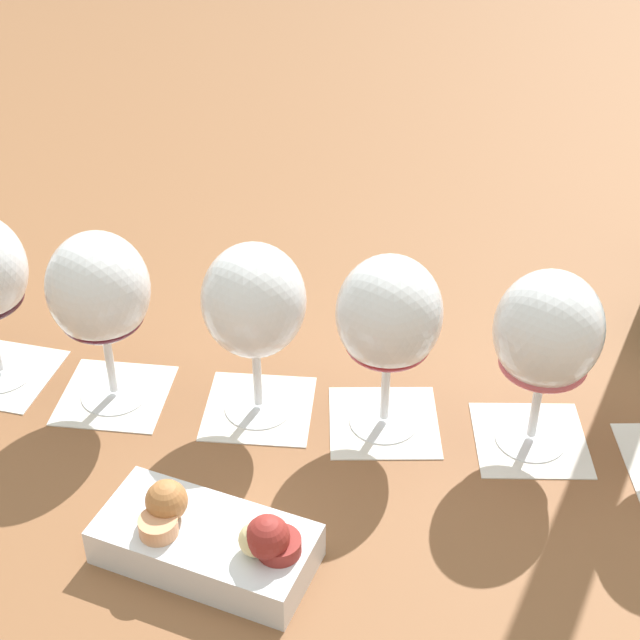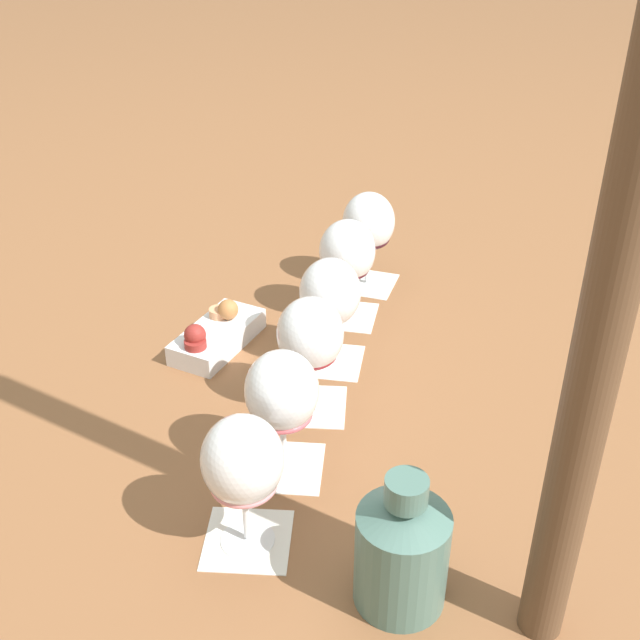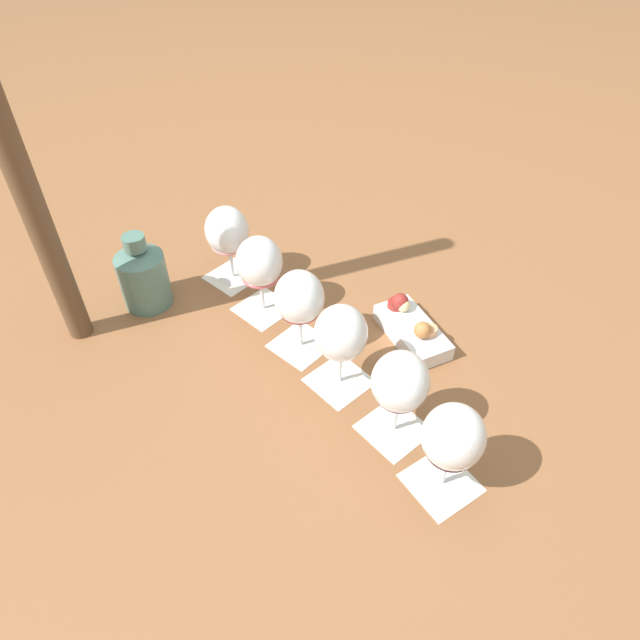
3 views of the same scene
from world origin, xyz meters
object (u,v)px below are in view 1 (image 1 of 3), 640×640
Objects in this scene: wine_glass_1 at (547,336)px; wine_glass_2 at (389,321)px; wine_glass_4 at (99,295)px; wine_glass_3 at (254,308)px; snack_dish at (209,540)px.

wine_glass_1 is 1.00× the size of wine_glass_2.
wine_glass_1 is 1.00× the size of wine_glass_4.
wine_glass_3 is (0.11, -0.06, -0.00)m from wine_glass_2.
wine_glass_2 is 0.12m from wine_glass_3.
wine_glass_1 is 0.25m from wine_glass_3.
wine_glass_2 and wine_glass_3 have the same top height.
wine_glass_3 is at bearing -117.19° from snack_dish.
wine_glass_4 is 0.96× the size of snack_dish.
wine_glass_1 is at bearing -171.59° from snack_dish.
wine_glass_1 is at bearing 151.23° from wine_glass_2.
wine_glass_2 is 0.96× the size of snack_dish.
wine_glass_4 is 0.25m from snack_dish.
wine_glass_1 is at bearing 151.57° from wine_glass_3.
wine_glass_4 is at bearing -26.40° from wine_glass_3.
wine_glass_1 and wine_glass_2 have the same top height.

